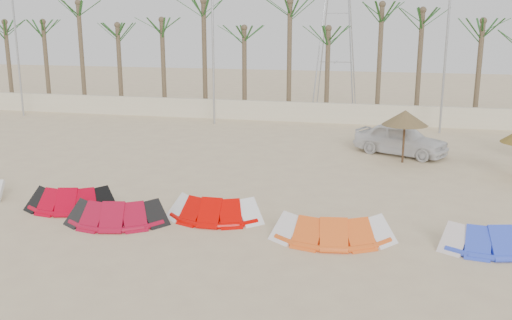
% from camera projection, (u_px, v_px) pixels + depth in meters
% --- Properties ---
extents(ground, '(120.00, 120.00, 0.00)m').
position_uv_depth(ground, '(210.00, 251.00, 16.77)').
color(ground, beige).
rests_on(ground, ground).
extents(boundary_wall, '(60.00, 0.30, 1.30)m').
position_uv_depth(boundary_wall, '(311.00, 112.00, 37.42)').
color(boundary_wall, beige).
rests_on(boundary_wall, ground).
extents(palm_line, '(52.00, 4.00, 7.70)m').
position_uv_depth(palm_line, '(326.00, 21.00, 37.29)').
color(palm_line, brown).
rests_on(palm_line, ground).
extents(lamp_a, '(1.25, 0.14, 11.00)m').
position_uv_depth(lamp_a, '(16.00, 32.00, 38.64)').
color(lamp_a, '#A5A8AD').
rests_on(lamp_a, ground).
extents(lamp_b, '(1.25, 0.14, 11.00)m').
position_uv_depth(lamp_b, '(213.00, 33.00, 35.59)').
color(lamp_b, '#A5A8AD').
rests_on(lamp_b, ground).
extents(lamp_c, '(1.25, 0.14, 11.00)m').
position_uv_depth(lamp_c, '(448.00, 34.00, 32.54)').
color(lamp_c, '#A5A8AD').
rests_on(lamp_c, ground).
extents(pylon, '(3.00, 3.00, 14.00)m').
position_uv_depth(pylon, '(334.00, 109.00, 43.03)').
color(pylon, '#A5A8AD').
rests_on(pylon, ground).
extents(kite_red_left, '(3.38, 2.12, 0.90)m').
position_uv_depth(kite_red_left, '(75.00, 196.00, 20.53)').
color(kite_red_left, '#BB0018').
rests_on(kite_red_left, ground).
extents(kite_red_mid, '(3.51, 2.09, 0.90)m').
position_uv_depth(kite_red_mid, '(120.00, 210.00, 19.08)').
color(kite_red_mid, '#A40A27').
rests_on(kite_red_mid, ground).
extents(kite_red_right, '(3.23, 1.58, 0.90)m').
position_uv_depth(kite_red_right, '(216.00, 206.00, 19.47)').
color(kite_red_right, '#DB0400').
rests_on(kite_red_right, ground).
extents(kite_orange, '(3.78, 1.96, 0.90)m').
position_uv_depth(kite_orange, '(334.00, 225.00, 17.70)').
color(kite_orange, '#FE5F1C').
rests_on(kite_orange, ground).
extents(kite_blue, '(3.43, 2.15, 0.90)m').
position_uv_depth(kite_blue, '(494.00, 234.00, 16.95)').
color(kite_blue, blue).
rests_on(kite_blue, ground).
extents(parasol_left, '(2.15, 2.15, 2.51)m').
position_uv_depth(parasol_left, '(405.00, 118.00, 26.51)').
color(parasol_left, '#4C331E').
rests_on(parasol_left, ground).
extents(car, '(4.98, 3.67, 1.58)m').
position_uv_depth(car, '(401.00, 139.00, 28.42)').
color(car, silver).
rests_on(car, ground).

